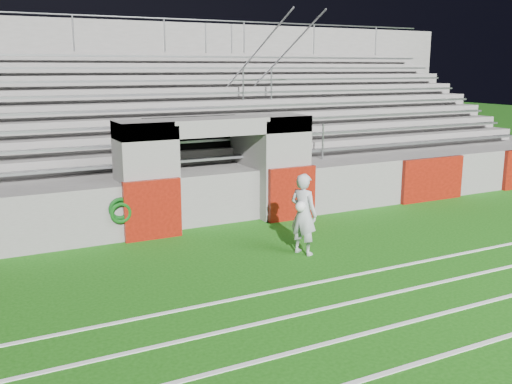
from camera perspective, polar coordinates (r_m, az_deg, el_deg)
ground at (r=11.18m, az=3.33°, el=-7.38°), size 90.00×90.00×0.00m
stadium_structure at (r=17.99m, az=-9.62°, el=4.89°), size 26.00×8.48×5.42m
goalkeeper_with_ball at (r=11.67m, az=4.77°, el=-2.20°), size 0.61×0.72×1.69m
hose_coil at (r=12.68m, az=-13.40°, el=-1.83°), size 0.51×0.14×0.58m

